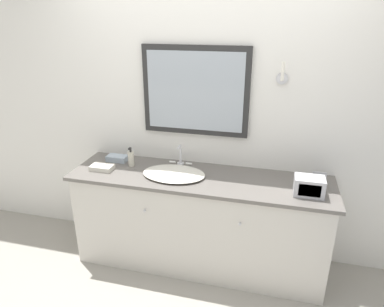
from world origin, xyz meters
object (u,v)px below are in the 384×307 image
Objects in this scene: soap_bottle at (131,158)px; picture_frame at (319,179)px; sink_basin at (174,173)px; appliance_box at (309,186)px.

soap_bottle is 1.61× the size of picture_frame.
appliance_box is at bearing -3.86° from sink_basin.
appliance_box is (1.06, -0.07, 0.05)m from sink_basin.
picture_frame is (1.15, 0.11, 0.04)m from sink_basin.
soap_bottle is (-0.42, 0.09, 0.05)m from sink_basin.
sink_basin is at bearing -174.40° from picture_frame.
sink_basin is 1.15m from picture_frame.
soap_bottle is 0.81× the size of appliance_box.
appliance_box is at bearing -115.56° from picture_frame.
appliance_box is (1.48, -0.16, -0.00)m from soap_bottle.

